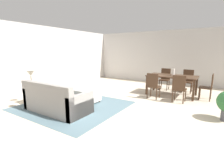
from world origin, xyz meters
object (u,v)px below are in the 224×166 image
couch (56,101)px  dining_chair_near_left (153,84)px  vase_centerpiece (173,72)px  dining_table (172,78)px  dining_chair_far_left (165,78)px  dining_chair_far_right (188,80)px  ottoman_table (86,95)px  dining_chair_head_east (209,85)px  dining_chair_near_right (179,87)px  side_table (32,90)px  table_lamp (31,74)px

couch → dining_chair_near_left: size_ratio=2.07×
couch → vase_centerpiece: bearing=57.0°
dining_table → couch: bearing=-122.8°
dining_chair_far_left → dining_chair_far_right: same height
dining_chair_far_left → ottoman_table: bearing=-117.9°
dining_chair_head_east → dining_chair_far_right: bearing=132.1°
ottoman_table → dining_chair_far_left: bearing=62.1°
dining_table → dining_chair_near_right: dining_chair_near_right is taller
couch → dining_table: 4.27m
couch → ottoman_table: couch is taller
couch → dining_chair_far_right: 5.22m
side_table → dining_chair_far_right: (3.99, 4.35, 0.08)m
side_table → dining_chair_near_right: (3.99, 2.63, 0.08)m
ottoman_table → side_table: bearing=-141.2°
couch → side_table: bearing=176.2°
dining_table → ottoman_table: bearing=-132.5°
couch → side_table: (-1.25, 0.08, 0.15)m
side_table → dining_table: (3.55, 3.49, 0.23)m
dining_table → dining_chair_near_right: (0.44, -0.86, -0.16)m
dining_chair_far_right → dining_chair_head_east: same height
ottoman_table → dining_chair_near_left: 2.37m
dining_table → dining_chair_far_left: (-0.48, 0.86, -0.16)m
side_table → ottoman_table: bearing=38.8°
dining_chair_far_left → dining_chair_near_right: bearing=-61.8°
dining_chair_near_right → dining_table: bearing=117.1°
dining_chair_far_right → vase_centerpiece: bearing=-115.9°
dining_chair_near_left → dining_chair_far_right: bearing=63.6°
dining_table → vase_centerpiece: vase_centerpiece is taller
couch → vase_centerpiece: (2.33, 3.59, 0.60)m
couch → ottoman_table: bearing=85.6°
dining_chair_far_right → dining_chair_head_east: size_ratio=1.00×
table_lamp → dining_chair_head_east: 5.93m
side_table → dining_chair_near_right: dining_chair_near_right is taller
dining_chair_far_left → vase_centerpiece: size_ratio=3.58×
dining_chair_near_right → dining_chair_far_right: bearing=89.9°
side_table → dining_chair_head_east: bearing=35.9°
dining_chair_head_east → dining_table: bearing=179.2°
dining_chair_head_east → dining_chair_near_right: bearing=-133.5°
dining_chair_far_left → dining_chair_head_east: (1.72, -0.87, 0.00)m
dining_chair_near_right → vase_centerpiece: size_ratio=3.58×
dining_chair_near_right → dining_chair_far_left: 1.95m
dining_table → dining_chair_near_right: size_ratio=1.93×
side_table → dining_chair_near_left: (3.12, 2.60, 0.08)m
couch → dining_chair_head_east: 5.02m
dining_chair_near_right → dining_chair_head_east: (0.80, 0.84, 0.00)m
table_lamp → dining_chair_head_east: table_lamp is taller
ottoman_table → table_lamp: bearing=-141.2°
dining_chair_near_left → dining_chair_far_left: (-0.05, 1.74, 0.00)m
side_table → table_lamp: table_lamp is taller
couch → dining_chair_head_east: bearing=45.2°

